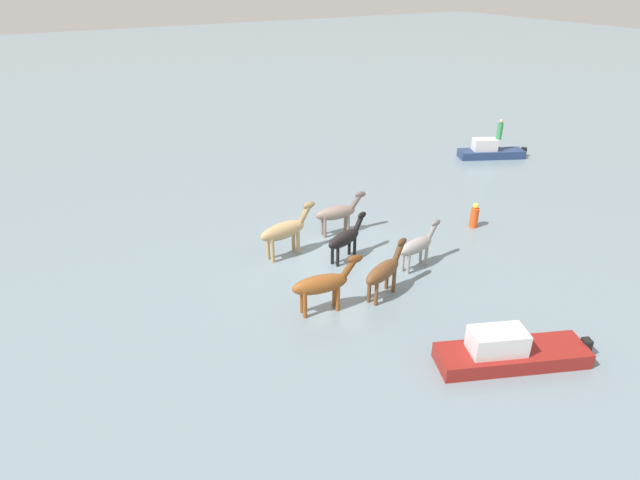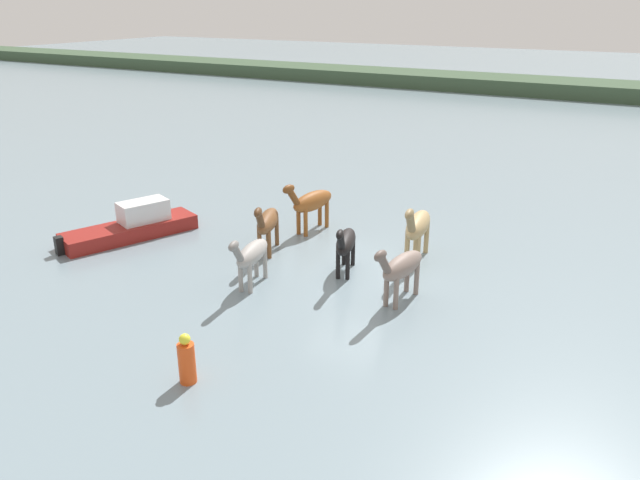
% 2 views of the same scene
% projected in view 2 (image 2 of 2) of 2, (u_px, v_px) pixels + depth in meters
% --- Properties ---
extents(ground_plane, '(183.78, 183.78, 0.00)m').
position_uv_depth(ground_plane, '(354.00, 270.00, 18.18)').
color(ground_plane, gray).
extents(distant_shoreline, '(165.40, 6.00, 2.40)m').
position_uv_depth(distant_shoreline, '(569.00, 95.00, 51.21)').
color(distant_shoreline, '#384E36').
rests_on(distant_shoreline, ground_plane).
extents(horse_rear_stallion, '(0.88, 2.62, 2.03)m').
position_uv_depth(horse_rear_stallion, '(417.00, 226.00, 18.44)').
color(horse_rear_stallion, tan).
rests_on(horse_rear_stallion, ground_plane).
extents(horse_lead, '(0.88, 2.50, 1.93)m').
position_uv_depth(horse_lead, '(311.00, 202.00, 20.82)').
color(horse_lead, brown).
rests_on(horse_lead, ground_plane).
extents(horse_chestnut_trailing, '(0.82, 2.22, 1.71)m').
position_uv_depth(horse_chestnut_trailing, '(251.00, 255.00, 16.82)').
color(horse_chestnut_trailing, '#9E9993').
rests_on(horse_chestnut_trailing, ground_plane).
extents(horse_pinto_flank, '(1.01, 2.19, 1.71)m').
position_uv_depth(horse_pinto_flank, '(346.00, 243.00, 17.64)').
color(horse_pinto_flank, black).
rests_on(horse_pinto_flank, ground_plane).
extents(horse_mid_herd, '(1.18, 2.33, 1.83)m').
position_uv_depth(horse_mid_herd, '(267.00, 222.00, 19.08)').
color(horse_mid_herd, brown).
rests_on(horse_mid_herd, ground_plane).
extents(horse_gray_outer, '(0.78, 2.33, 1.80)m').
position_uv_depth(horse_gray_outer, '(401.00, 267.00, 15.93)').
color(horse_gray_outer, gray).
rests_on(horse_gray_outer, ground_plane).
extents(boat_launch_far, '(2.80, 4.59, 1.33)m').
position_uv_depth(boat_launch_far, '(133.00, 228.00, 20.57)').
color(boat_launch_far, maroon).
rests_on(boat_launch_far, ground_plane).
extents(buoy_channel_marker, '(0.36, 0.36, 1.14)m').
position_uv_depth(buoy_channel_marker, '(187.00, 361.00, 12.66)').
color(buoy_channel_marker, '#E54C19').
rests_on(buoy_channel_marker, ground_plane).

